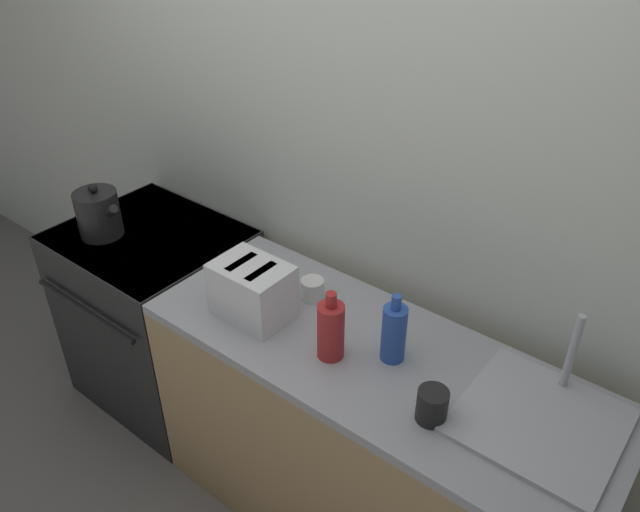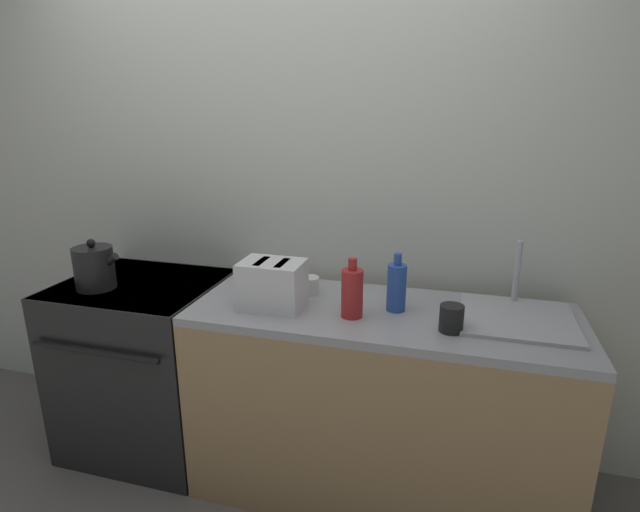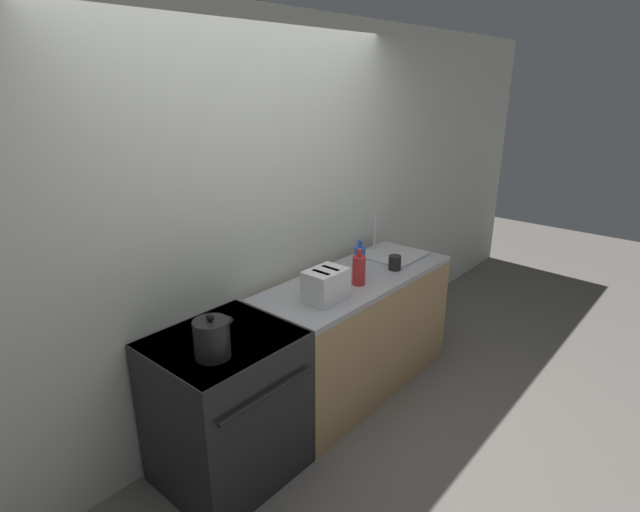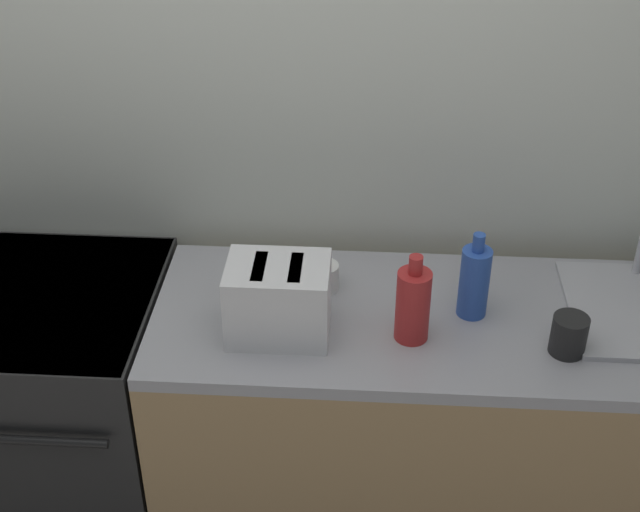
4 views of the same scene
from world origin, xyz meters
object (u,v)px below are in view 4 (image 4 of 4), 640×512
(bottle_red, at_px, (413,304))
(bottle_blue, at_px, (474,281))
(cup_white, at_px, (323,277))
(toaster, at_px, (278,299))
(cup_black, at_px, (569,335))
(stove, at_px, (45,411))

(bottle_red, bearing_deg, bottle_blue, 34.83)
(bottle_red, relative_size, bottle_blue, 1.00)
(bottle_red, xyz_separation_m, cup_white, (-0.24, 0.20, -0.07))
(toaster, bearing_deg, cup_black, -2.89)
(bottle_blue, height_order, cup_black, bottle_blue)
(bottle_blue, bearing_deg, toaster, -167.55)
(stove, xyz_separation_m, toaster, (0.73, -0.11, 0.53))
(toaster, xyz_separation_m, bottle_blue, (0.50, 0.11, 0.00))
(toaster, xyz_separation_m, bottle_red, (0.34, -0.00, 0.00))
(stove, relative_size, cup_white, 10.33)
(bottle_blue, height_order, cup_white, bottle_blue)
(stove, bearing_deg, bottle_blue, 0.09)
(cup_white, distance_m, cup_black, 0.67)
(stove, height_order, bottle_blue, bottle_blue)
(stove, xyz_separation_m, bottle_red, (1.07, -0.11, 0.53))
(stove, relative_size, bottle_red, 3.57)
(stove, height_order, bottle_red, bottle_red)
(bottle_red, height_order, cup_black, bottle_red)
(cup_black, bearing_deg, cup_white, 159.38)
(stove, relative_size, toaster, 3.38)
(cup_white, bearing_deg, bottle_red, -40.21)
(bottle_red, height_order, cup_white, bottle_red)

